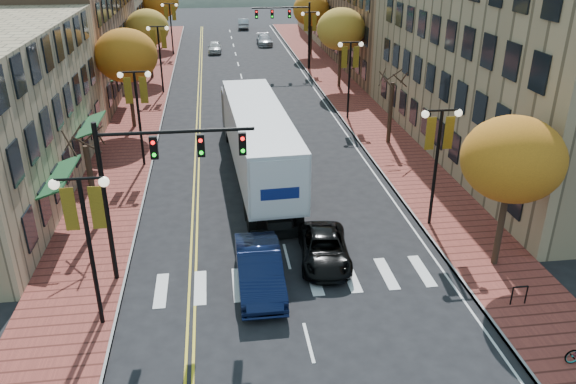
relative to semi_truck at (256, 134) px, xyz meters
name	(u,v)px	position (x,y,z in m)	size (l,w,h in m)	color
ground	(300,309)	(0.56, -13.81, -2.61)	(200.00, 200.00, 0.00)	black
sidewalk_left	(145,98)	(-8.44, 18.69, -2.54)	(4.00, 85.00, 0.15)	brown
sidewalk_right	(342,91)	(9.56, 18.69, -2.54)	(4.00, 85.00, 0.15)	brown
building_left_mid	(51,31)	(-16.44, 22.19, 2.89)	(12.00, 24.00, 11.00)	brown
building_left_far	(100,7)	(-16.44, 47.19, 2.14)	(12.00, 26.00, 9.50)	#9E8966
building_right_near	(551,36)	(19.06, 2.19, 4.89)	(15.00, 28.00, 15.00)	#997F5B
building_right_mid	(412,20)	(19.06, 28.19, 2.39)	(15.00, 24.00, 10.00)	brown
tree_left_a	(92,187)	(-8.44, -5.81, -0.36)	(0.28, 0.28, 4.20)	#382619
tree_left_b	(126,56)	(-8.44, 10.19, 2.84)	(4.48, 4.48, 7.21)	#382619
tree_left_c	(147,28)	(-8.44, 26.19, 2.44)	(4.16, 4.16, 6.69)	#382619
tree_left_d	(160,2)	(-8.44, 44.19, 2.99)	(4.61, 4.61, 7.42)	#382619
tree_right_a	(513,159)	(9.56, -11.81, 2.44)	(4.16, 4.16, 6.69)	#382619
tree_right_b	(390,113)	(9.56, 4.19, -0.36)	(0.28, 0.28, 4.20)	#382619
tree_right_c	(341,29)	(9.56, 20.19, 2.84)	(4.48, 4.48, 7.21)	#382619
tree_right_d	(311,10)	(9.56, 36.19, 2.68)	(4.35, 4.35, 7.00)	#382619
lamp_left_a	(86,224)	(-6.94, -13.81, 1.68)	(1.96, 0.36, 6.05)	black
lamp_left_b	(137,100)	(-6.94, 2.19, 1.68)	(1.96, 0.36, 6.05)	black
lamp_left_c	(159,46)	(-6.94, 20.19, 1.68)	(1.96, 0.36, 6.05)	black
lamp_left_d	(170,19)	(-6.94, 38.19, 1.68)	(1.96, 0.36, 6.05)	black
lamp_right_a	(438,145)	(8.06, -7.81, 1.68)	(1.96, 0.36, 6.05)	black
lamp_right_b	(350,65)	(8.06, 10.19, 1.68)	(1.96, 0.36, 6.05)	black
lamp_right_c	(310,29)	(8.06, 28.19, 1.68)	(1.96, 0.36, 6.05)	black
traffic_mast_near	(152,171)	(-4.91, -10.81, 2.31)	(6.10, 0.35, 7.00)	black
traffic_mast_far	(291,23)	(6.04, 28.19, 2.31)	(6.10, 0.34, 7.00)	black
semi_truck	(256,134)	(0.00, 0.00, 0.00)	(3.65, 17.98, 4.47)	black
navy_sedan	(259,269)	(-0.87, -12.06, -1.76)	(1.81, 5.18, 1.71)	#0C1433
black_suv	(324,249)	(2.17, -10.43, -1.97)	(2.13, 4.61, 1.28)	black
car_far_white	(215,47)	(-1.92, 39.39, -1.93)	(1.61, 4.01, 1.37)	silver
car_far_silver	(264,40)	(4.65, 43.71, -1.93)	(1.90, 4.66, 1.35)	#97989E
car_far_oncoming	(244,24)	(2.82, 58.51, -1.87)	(1.58, 4.52, 1.49)	#B8B7C0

